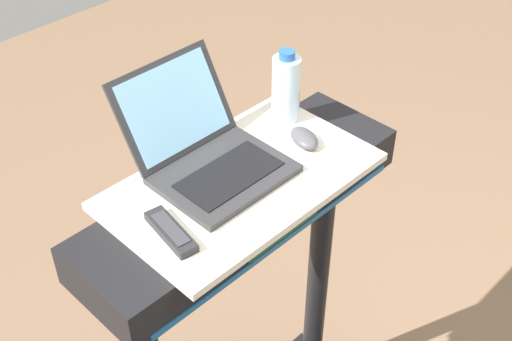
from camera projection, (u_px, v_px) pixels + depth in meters
desk_board at (241, 181)px, 1.65m from camera, size 0.66×0.39×0.02m
laptop at (208, 152)px, 1.65m from camera, size 0.31×0.36×0.23m
computer_mouse at (304, 138)px, 1.74m from camera, size 0.09×0.11×0.03m
water_bottle at (286, 88)px, 1.78m from camera, size 0.08×0.08×0.20m
tv_remote at (171, 232)px, 1.48m from camera, size 0.07×0.17×0.02m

